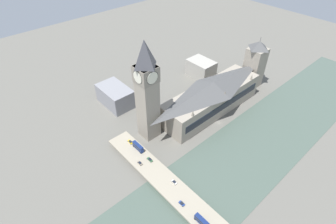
# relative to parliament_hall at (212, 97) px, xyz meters

# --- Properties ---
(ground_plane) EXTENTS (600.00, 600.00, 0.00)m
(ground_plane) POSITION_rel_parliament_hall_xyz_m (-16.23, 8.00, -14.34)
(ground_plane) COLOR #605E56
(river_water) EXTENTS (58.42, 360.00, 0.30)m
(river_water) POSITION_rel_parliament_hall_xyz_m (-51.44, 8.00, -14.19)
(river_water) COLOR #47564C
(river_water) RESTS_ON ground_plane
(parliament_hall) EXTENTS (26.92, 96.65, 28.89)m
(parliament_hall) POSITION_rel_parliament_hall_xyz_m (0.00, 0.00, 0.00)
(parliament_hall) COLOR gray
(parliament_hall) RESTS_ON ground_plane
(clock_tower) EXTENTS (14.01, 14.01, 78.97)m
(clock_tower) POSITION_rel_parliament_hall_xyz_m (12.06, 58.71, 27.85)
(clock_tower) COLOR gray
(clock_tower) RESTS_ON ground_plane
(victoria_tower) EXTENTS (15.55, 15.55, 49.68)m
(victoria_tower) POSITION_rel_parliament_hall_xyz_m (0.05, -60.10, 8.50)
(victoria_tower) COLOR gray
(victoria_tower) RESTS_ON ground_plane
(road_bridge) EXTENTS (148.83, 16.02, 4.31)m
(road_bridge) POSITION_rel_parliament_hall_xyz_m (-51.44, 81.11, -10.88)
(road_bridge) COLOR gray
(road_bridge) RESTS_ON ground_plane
(double_decker_bus_lead) EXTENTS (10.88, 2.63, 4.59)m
(double_decker_bus_lead) POSITION_rel_parliament_hall_xyz_m (-67.37, 84.53, -7.50)
(double_decker_bus_lead) COLOR navy
(double_decker_bus_lead) RESTS_ON road_bridge
(double_decker_bus_mid) EXTENTS (10.32, 2.57, 5.11)m
(double_decker_bus_mid) POSITION_rel_parliament_hall_xyz_m (1.42, 77.51, -7.21)
(double_decker_bus_mid) COLOR navy
(double_decker_bus_mid) RESTS_ON road_bridge
(car_northbound_lead) EXTENTS (4.64, 1.86, 1.32)m
(car_northbound_lead) POSITION_rel_parliament_hall_xyz_m (-12.08, 77.59, -9.36)
(car_northbound_lead) COLOR #2D5638
(car_northbound_lead) RESTS_ON road_bridge
(car_northbound_mid) EXTENTS (3.84, 1.90, 1.33)m
(car_northbound_mid) POSITION_rel_parliament_hall_xyz_m (-50.82, 84.48, -9.36)
(car_northbound_mid) COLOR navy
(car_northbound_mid) RESTS_ON road_bridge
(car_northbound_tail) EXTENTS (3.95, 1.77, 1.39)m
(car_northbound_tail) POSITION_rel_parliament_hall_xyz_m (-36.82, 77.65, -9.35)
(car_northbound_tail) COLOR silver
(car_northbound_tail) RESTS_ON road_bridge
(car_southbound_lead) EXTENTS (3.94, 1.80, 1.39)m
(car_southbound_lead) POSITION_rel_parliament_hall_xyz_m (-9.97, 84.60, -9.34)
(car_southbound_lead) COLOR slate
(car_southbound_lead) RESTS_ON road_bridge
(car_southbound_tail) EXTENTS (4.78, 1.91, 1.30)m
(car_southbound_tail) POSITION_rel_parliament_hall_xyz_m (10.74, 77.82, -9.37)
(car_southbound_tail) COLOR gold
(car_southbound_tail) RESTS_ON road_bridge
(city_block_west) EXTENTS (32.99, 20.43, 17.05)m
(city_block_west) POSITION_rel_parliament_hall_xyz_m (62.57, 56.57, -5.82)
(city_block_west) COLOR gray
(city_block_west) RESTS_ON ground_plane
(city_block_center) EXTENTS (26.62, 19.05, 17.14)m
(city_block_center) POSITION_rel_parliament_hall_xyz_m (44.36, -35.33, -5.77)
(city_block_center) COLOR #A39E93
(city_block_center) RESTS_ON ground_plane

